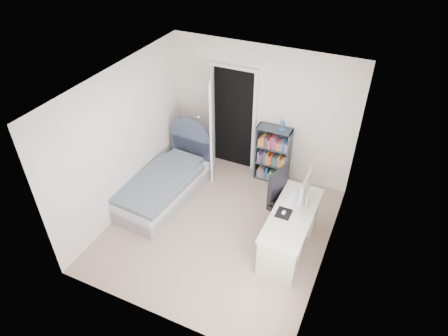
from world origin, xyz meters
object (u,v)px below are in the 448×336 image
at_px(nightstand, 203,145).
at_px(floor_lamp, 199,148).
at_px(desk, 291,229).
at_px(office_chair, 283,199).
at_px(bookcase, 273,156).
at_px(bed, 166,184).

height_order(nightstand, floor_lamp, floor_lamp).
bearing_deg(desk, office_chair, 124.03).
distance_m(nightstand, desk, 2.76).
height_order(floor_lamp, bookcase, bookcase).
xyz_separation_m(floor_lamp, bookcase, (1.37, 0.33, 0.01)).
relative_size(floor_lamp, desk, 0.84).
height_order(bed, desk, desk).
relative_size(nightstand, floor_lamp, 0.45).
bearing_deg(floor_lamp, nightstand, 104.49).
bearing_deg(floor_lamp, desk, -29.02).
bearing_deg(bookcase, floor_lamp, -166.66).
distance_m(nightstand, office_chair, 2.35).
distance_m(bookcase, office_chair, 1.30).
bearing_deg(bed, floor_lamp, 79.53).
bearing_deg(nightstand, bookcase, -0.09).
xyz_separation_m(bed, bookcase, (1.55, 1.27, 0.25)).
bearing_deg(floor_lamp, office_chair, -23.33).
bearing_deg(bookcase, nightstand, 179.91).
height_order(bed, office_chair, bed).
distance_m(nightstand, floor_lamp, 0.37).
distance_m(floor_lamp, office_chair, 2.11).
bearing_deg(bookcase, office_chair, -63.96).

